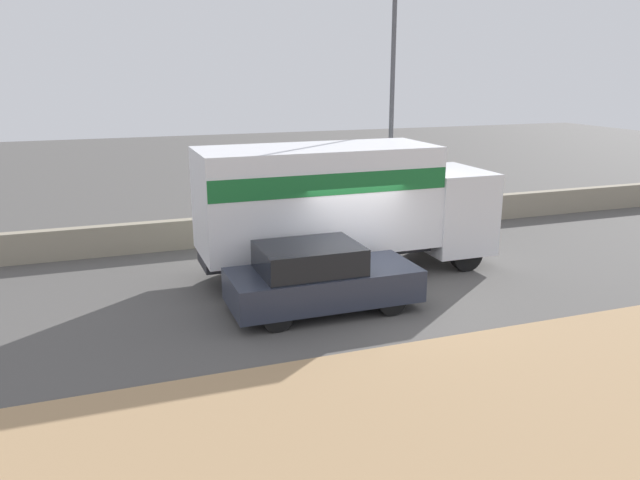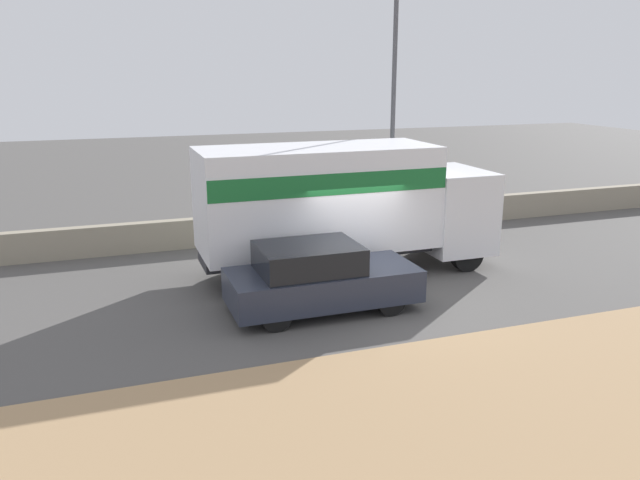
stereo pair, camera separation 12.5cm
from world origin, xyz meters
TOP-DOWN VIEW (x-y plane):
  - ground_plane at (0.00, 0.00)m, footprint 80.00×80.00m
  - dirt_shoulder_foreground at (0.00, -5.19)m, footprint 60.00×5.86m
  - stone_wall_backdrop at (0.00, 6.21)m, footprint 60.00×0.35m
  - street_lamp at (2.77, 5.08)m, footprint 0.56×0.28m
  - box_truck at (0.08, 2.44)m, footprint 7.77×2.49m
  - car_hatchback at (-1.39, 0.03)m, footprint 4.21×1.80m

SIDE VIEW (x-z plane):
  - ground_plane at x=0.00m, z-range 0.00..0.00m
  - dirt_shoulder_foreground at x=0.00m, z-range 0.00..0.04m
  - stone_wall_backdrop at x=0.00m, z-range 0.00..0.89m
  - car_hatchback at x=-1.39m, z-range -0.01..1.54m
  - box_truck at x=0.08m, z-range 0.28..3.65m
  - street_lamp at x=2.77m, z-range 0.56..8.64m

